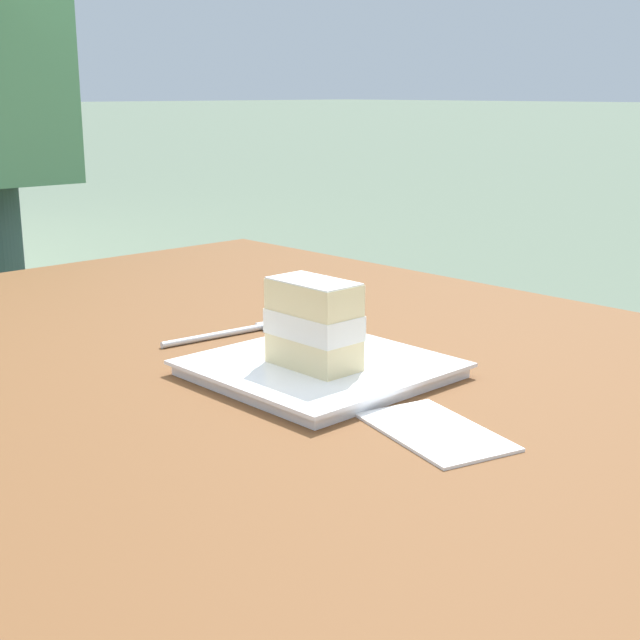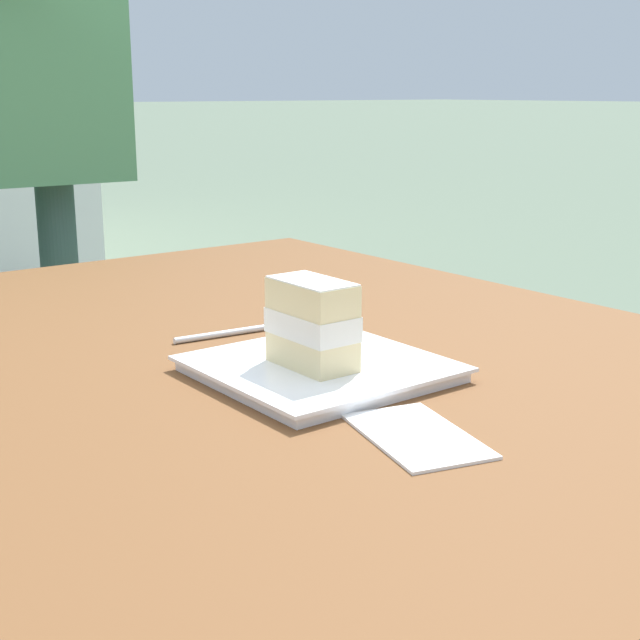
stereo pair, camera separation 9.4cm
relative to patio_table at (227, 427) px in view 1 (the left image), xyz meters
name	(u,v)px [view 1 (the left image)]	position (x,y,z in m)	size (l,w,h in m)	color
patio_table	(227,427)	(0.00, 0.00, 0.00)	(1.26, 1.06, 0.74)	brown
dessert_plate	(320,369)	(0.15, 0.02, 0.10)	(0.24, 0.24, 0.02)	white
cake_slice	(316,323)	(0.15, 0.00, 0.16)	(0.10, 0.06, 0.09)	beige
dessert_fork	(232,332)	(-0.05, 0.05, 0.10)	(0.03, 0.17, 0.01)	silver
paper_napkin	(435,431)	(0.34, -0.02, 0.10)	(0.16, 0.12, 0.00)	white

